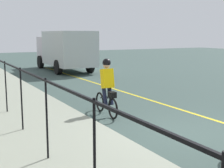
{
  "coord_description": "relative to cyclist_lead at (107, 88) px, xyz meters",
  "views": [
    {
      "loc": [
        -5.77,
        5.5,
        2.56
      ],
      "look_at": [
        2.78,
        0.79,
        1.0
      ],
      "focal_mm": 49.73,
      "sensor_mm": 36.0,
      "label": 1
    }
  ],
  "objects": [
    {
      "name": "cyclist_lead",
      "position": [
        0.0,
        0.0,
        0.0
      ],
      "size": [
        1.71,
        0.39,
        1.83
      ],
      "rotation": [
        0.0,
        0.0,
        -0.08
      ],
      "color": "black",
      "rests_on": "ground"
    },
    {
      "name": "iron_fence",
      "position": [
        -1.72,
        2.8,
        0.45
      ],
      "size": [
        19.24,
        0.04,
        1.6
      ],
      "color": "black",
      "rests_on": "sidewalk"
    },
    {
      "name": "box_truck_background",
      "position": [
        12.38,
        -3.19,
        0.64
      ],
      "size": [
        6.76,
        2.65,
        2.78
      ],
      "rotation": [
        0.0,
        0.0,
        -0.02
      ],
      "color": "silver",
      "rests_on": "ground"
    },
    {
      "name": "ground_plane",
      "position": [
        -2.72,
        -1.0,
        -0.91
      ],
      "size": [
        80.0,
        80.0,
        0.0
      ],
      "primitive_type": "plane",
      "color": "#384B46"
    },
    {
      "name": "sidewalk",
      "position": [
        -2.72,
        2.4,
        -0.84
      ],
      "size": [
        40.0,
        3.2,
        0.15
      ],
      "primitive_type": "cube",
      "color": "gray",
      "rests_on": "ground"
    }
  ]
}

